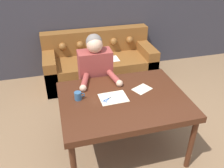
{
  "coord_description": "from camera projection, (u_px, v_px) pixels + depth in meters",
  "views": [
    {
      "loc": [
        -0.74,
        -1.86,
        2.21
      ],
      "look_at": [
        -0.17,
        0.29,
        0.84
      ],
      "focal_mm": 38.0,
      "sensor_mm": 36.0,
      "label": 1
    }
  ],
  "objects": [
    {
      "name": "dining_table",
      "position": [
        123.0,
        103.0,
        2.59
      ],
      "size": [
        1.37,
        1.03,
        0.74
      ],
      "color": "#472314",
      "rests_on": "ground_plane"
    },
    {
      "name": "pattern_paper_main",
      "position": [
        113.0,
        98.0,
        2.56
      ],
      "size": [
        0.3,
        0.24,
        0.0
      ],
      "color": "beige",
      "rests_on": "dining_table"
    },
    {
      "name": "couch",
      "position": [
        99.0,
        63.0,
        4.25
      ],
      "size": [
        1.91,
        0.82,
        0.86
      ],
      "color": "brown",
      "rests_on": "ground_plane"
    },
    {
      "name": "pattern_paper_offcut",
      "position": [
        142.0,
        89.0,
        2.71
      ],
      "size": [
        0.25,
        0.23,
        0.0
      ],
      "color": "beige",
      "rests_on": "dining_table"
    },
    {
      "name": "scissors",
      "position": [
        108.0,
        99.0,
        2.53
      ],
      "size": [
        0.22,
        0.17,
        0.01
      ],
      "color": "silver",
      "rests_on": "dining_table"
    },
    {
      "name": "mug",
      "position": [
        78.0,
        96.0,
        2.51
      ],
      "size": [
        0.11,
        0.08,
        0.09
      ],
      "color": "#335B84",
      "rests_on": "dining_table"
    },
    {
      "name": "person",
      "position": [
        96.0,
        80.0,
        3.11
      ],
      "size": [
        0.51,
        0.59,
        1.25
      ],
      "color": "#33281E",
      "rests_on": "ground_plane"
    },
    {
      "name": "wall_back",
      "position": [
        92.0,
        1.0,
        4.06
      ],
      "size": [
        8.0,
        0.06,
        2.6
      ],
      "color": "#383842",
      "rests_on": "ground_plane"
    },
    {
      "name": "ground_plane",
      "position": [
        132.0,
        154.0,
        2.85
      ],
      "size": [
        16.0,
        16.0,
        0.0
      ],
      "primitive_type": "plane",
      "color": "#846647"
    }
  ]
}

